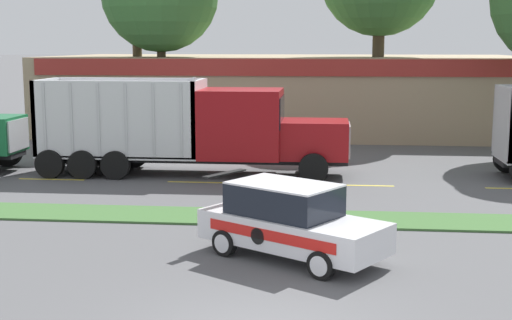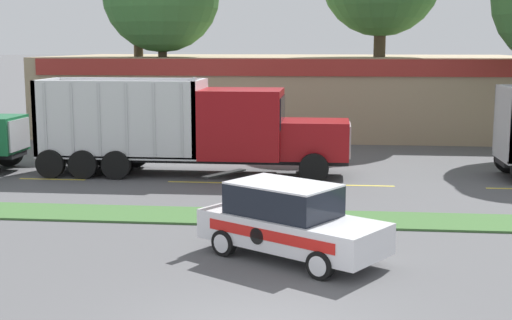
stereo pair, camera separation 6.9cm
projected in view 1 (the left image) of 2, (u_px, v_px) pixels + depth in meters
name	position (u px, v px, depth m)	size (l,w,h in m)	color
grass_verge	(290.00, 218.00, 19.53)	(120.00, 1.87, 0.06)	#3D6633
centre_line_3	(52.00, 179.00, 25.26)	(2.40, 0.14, 0.01)	yellow
centre_line_4	(202.00, 182.00, 24.72)	(2.40, 0.14, 0.01)	yellow
centre_line_5	(358.00, 185.00, 24.18)	(2.40, 0.14, 0.01)	yellow
dump_truck_mid	(217.00, 131.00, 25.92)	(11.27, 2.83, 3.60)	black
rally_car	(290.00, 221.00, 15.89)	(4.48, 3.74, 1.72)	white
store_building_backdrop	(287.00, 93.00, 39.90)	(25.41, 12.10, 4.10)	#9E896B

